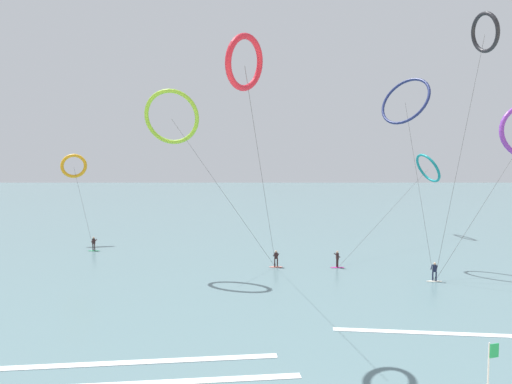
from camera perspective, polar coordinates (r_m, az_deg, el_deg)
sea_water at (r=119.47m, az=0.03°, el=-1.02°), size 400.00×200.00×0.08m
surfer_emerald at (r=53.45m, az=-21.20°, el=-6.72°), size 1.40×0.69×1.70m
surfer_magenta at (r=42.91m, az=11.07°, el=-9.13°), size 1.40×0.63×1.70m
surfer_coral at (r=42.37m, az=2.80°, el=-9.23°), size 1.40×0.62×1.70m
surfer_ivory at (r=40.61m, az=23.21°, el=-10.14°), size 1.40×0.71×1.70m
kite_crimson at (r=24.89m, az=-1.50°, el=17.15°), size 3.99×18.55×17.82m
kite_teal at (r=65.67m, az=22.44°, el=3.02°), size 18.67×22.36×11.91m
kite_charcoal at (r=41.39m, az=28.80°, el=18.48°), size 3.92×3.41×22.89m
kite_navy at (r=45.68m, az=19.72°, el=11.58°), size 5.26×9.42×19.19m
kite_amber at (r=59.29m, az=-23.55°, el=3.28°), size 6.21×6.52×11.74m
kite_lime at (r=39.99m, az=-11.38°, el=9.99°), size 12.49×3.44×17.27m
beach_flag at (r=21.43m, az=29.40°, el=-19.98°), size 0.47×0.14×3.01m
wave_crest_mid at (r=24.56m, az=-17.84°, el=-21.41°), size 16.36×2.17×0.12m
wave_crest_far at (r=30.00m, az=28.13°, el=-16.89°), size 17.38×2.26×0.12m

